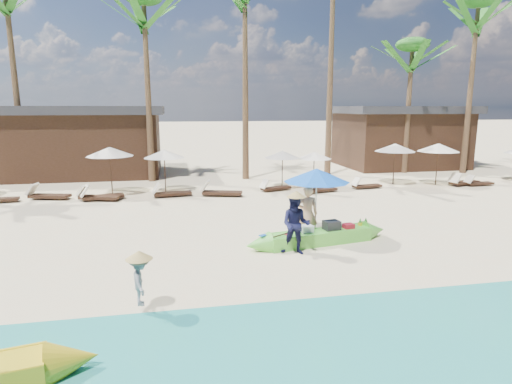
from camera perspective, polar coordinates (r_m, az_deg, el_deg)
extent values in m
plane|color=beige|center=(12.01, -0.33, -9.37)|extent=(240.00, 240.00, 0.00)
cube|color=tan|center=(7.66, 7.14, -22.31)|extent=(240.00, 4.50, 0.01)
cube|color=#60D240|center=(13.68, 8.42, -5.99)|extent=(3.51, 1.31, 0.41)
cube|color=white|center=(13.67, 8.42, -5.91)|extent=(3.00, 1.03, 0.19)
cube|color=#262628|center=(13.81, 10.03, -4.57)|extent=(0.55, 0.46, 0.38)
cube|color=silver|center=(13.45, 6.72, -5.07)|extent=(0.43, 0.39, 0.30)
cube|color=red|center=(14.09, 12.22, -4.63)|extent=(0.37, 0.32, 0.24)
cylinder|color=red|center=(13.19, 4.20, -5.81)|extent=(0.24, 0.24, 0.10)
cylinder|color=#262628|center=(12.99, 3.32, -6.09)|extent=(0.22, 0.22, 0.09)
sphere|color=tan|center=(12.90, 1.90, -5.96)|extent=(0.20, 0.20, 0.20)
cylinder|color=gold|center=(14.51, 13.70, -4.32)|extent=(0.15, 0.15, 0.20)
cylinder|color=gold|center=(14.63, 14.40, -4.23)|extent=(0.15, 0.15, 0.20)
imported|color=tan|center=(13.71, 6.84, -2.87)|extent=(0.76, 0.61, 1.81)
imported|color=#15163A|center=(12.49, 5.32, -4.36)|extent=(1.05, 0.95, 1.76)
imported|color=gray|center=(9.34, -15.17, -11.32)|extent=(0.47, 0.73, 1.06)
cylinder|color=#99999E|center=(14.07, 7.98, -1.64)|extent=(0.05, 0.05, 2.23)
cone|color=blue|center=(13.89, 8.09, 2.24)|extent=(2.14, 2.14, 0.44)
cube|color=#331E15|center=(22.14, -25.79, -0.48)|extent=(1.92, 1.03, 0.13)
cube|color=white|center=(22.50, -27.65, 0.36)|extent=(0.55, 0.68, 0.53)
cylinder|color=#331E15|center=(22.11, -18.77, 2.60)|extent=(0.06, 0.06, 2.28)
cone|color=white|center=(21.99, -18.93, 5.12)|extent=(2.28, 2.28, 0.46)
cube|color=#331E15|center=(20.93, -20.11, -0.67)|extent=(1.91, 1.07, 0.13)
cube|color=white|center=(21.22, -22.12, 0.23)|extent=(0.55, 0.68, 0.53)
cube|color=#331E15|center=(21.05, -19.66, -0.57)|extent=(1.90, 0.97, 0.13)
cube|color=white|center=(20.96, -21.91, 0.12)|extent=(0.53, 0.66, 0.53)
cylinder|color=#331E15|center=(22.14, -12.05, 2.71)|extent=(0.05, 0.05, 2.08)
cone|color=white|center=(22.02, -12.14, 5.01)|extent=(2.08, 2.08, 0.42)
cube|color=#331E15|center=(20.93, -11.04, -0.20)|extent=(1.82, 0.79, 0.12)
cube|color=white|center=(20.79, -13.19, 0.51)|extent=(0.46, 0.62, 0.51)
cylinder|color=#331E15|center=(22.74, 3.52, 2.96)|extent=(0.05, 0.05, 1.93)
cone|color=white|center=(22.63, 3.55, 5.03)|extent=(1.93, 1.93, 0.39)
cube|color=#331E15|center=(20.73, -4.52, -0.10)|extent=(1.98, 1.11, 0.13)
cube|color=white|center=(20.82, -6.78, 0.84)|extent=(0.58, 0.70, 0.55)
cube|color=#331E15|center=(22.03, 2.68, 0.53)|extent=(1.65, 0.95, 0.11)
cube|color=white|center=(21.64, 1.11, 1.09)|extent=(0.49, 0.59, 0.46)
cylinder|color=#331E15|center=(23.08, 7.72, 2.91)|extent=(0.05, 0.05, 1.85)
cone|color=white|center=(22.98, 7.77, 4.87)|extent=(1.85, 1.85, 0.37)
cube|color=#331E15|center=(21.85, 8.81, 0.31)|extent=(1.64, 0.88, 0.11)
cube|color=white|center=(21.42, 7.30, 0.88)|extent=(0.47, 0.58, 0.46)
cube|color=#331E15|center=(23.33, 8.89, 1.01)|extent=(1.64, 0.64, 0.11)
cube|color=white|center=(23.01, 7.31, 1.63)|extent=(0.40, 0.54, 0.47)
cylinder|color=#331E15|center=(24.98, 17.93, 3.50)|extent=(0.06, 0.06, 2.20)
cone|color=white|center=(24.88, 18.06, 5.66)|extent=(2.20, 2.20, 0.44)
cube|color=#331E15|center=(23.38, 14.59, 0.79)|extent=(1.59, 0.68, 0.11)
cube|color=white|center=(22.98, 13.19, 1.37)|extent=(0.40, 0.54, 0.45)
cylinder|color=#331E15|center=(25.56, 22.98, 3.35)|extent=(0.06, 0.06, 2.23)
cone|color=white|center=(25.46, 23.15, 5.48)|extent=(2.23, 2.23, 0.45)
cube|color=#331E15|center=(26.21, 26.04, 1.16)|extent=(1.93, 1.08, 0.13)
cube|color=white|center=(25.52, 24.99, 1.75)|extent=(0.56, 0.69, 0.54)
cube|color=#331E15|center=(26.42, 27.63, 1.03)|extent=(1.56, 0.57, 0.11)
cube|color=white|center=(25.94, 26.55, 1.57)|extent=(0.37, 0.51, 0.45)
cone|color=brown|center=(27.47, -29.44, 12.37)|extent=(0.40, 0.40, 10.89)
cone|color=brown|center=(25.37, -14.21, 12.73)|extent=(0.40, 0.40, 10.08)
cone|color=brown|center=(25.46, -1.44, 14.39)|extent=(0.40, 0.40, 11.26)
cone|color=brown|center=(27.26, 9.93, 16.02)|extent=(0.40, 0.40, 13.16)
cone|color=brown|center=(29.60, 19.62, 10.23)|extent=(0.40, 0.40, 8.07)
ellipsoid|color=#28681A|center=(29.85, 20.15, 17.98)|extent=(2.08, 2.08, 0.88)
cone|color=brown|center=(30.99, 26.68, 12.09)|extent=(0.40, 0.40, 10.64)
ellipsoid|color=#28681A|center=(31.62, 27.58, 21.72)|extent=(2.08, 2.08, 0.88)
cube|color=#331E15|center=(29.25, -22.73, 5.80)|extent=(10.00, 6.00, 3.80)
cube|color=#2D2D33|center=(29.16, -23.05, 10.01)|extent=(10.80, 6.60, 0.50)
cube|color=#331E15|center=(32.84, 18.51, 6.60)|extent=(8.00, 6.00, 3.80)
cube|color=#2D2D33|center=(32.76, 18.74, 10.34)|extent=(8.80, 6.60, 0.50)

